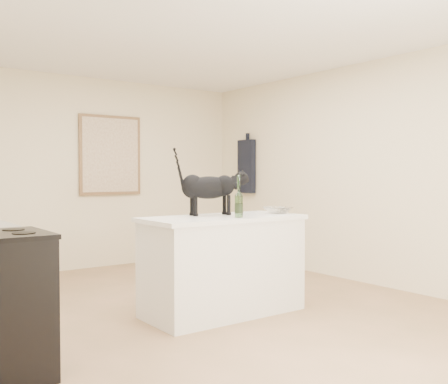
% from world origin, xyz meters
% --- Properties ---
extents(floor, '(5.50, 5.50, 0.00)m').
position_xyz_m(floor, '(0.00, 0.00, 0.00)').
color(floor, '#AB7E5B').
rests_on(floor, ground).
extents(ceiling, '(5.50, 5.50, 0.00)m').
position_xyz_m(ceiling, '(0.00, 0.00, 2.60)').
color(ceiling, white).
rests_on(ceiling, ground).
extents(wall_back, '(4.50, 0.00, 4.50)m').
position_xyz_m(wall_back, '(0.00, 2.75, 1.30)').
color(wall_back, beige).
rests_on(wall_back, ground).
extents(wall_right, '(0.00, 5.50, 5.50)m').
position_xyz_m(wall_right, '(2.25, 0.00, 1.30)').
color(wall_right, beige).
rests_on(wall_right, ground).
extents(island_base, '(1.44, 0.67, 0.86)m').
position_xyz_m(island_base, '(0.10, -0.20, 0.43)').
color(island_base, white).
rests_on(island_base, floor).
extents(island_top, '(1.50, 0.70, 0.04)m').
position_xyz_m(island_top, '(0.10, -0.20, 0.88)').
color(island_top, white).
rests_on(island_top, island_base).
extents(artwork_frame, '(0.90, 0.03, 1.10)m').
position_xyz_m(artwork_frame, '(0.30, 2.72, 1.55)').
color(artwork_frame, brown).
rests_on(artwork_frame, wall_back).
extents(artwork_canvas, '(0.82, 0.00, 1.02)m').
position_xyz_m(artwork_canvas, '(0.30, 2.70, 1.55)').
color(artwork_canvas, beige).
rests_on(artwork_canvas, wall_back).
extents(hanging_garment, '(0.08, 0.34, 0.80)m').
position_xyz_m(hanging_garment, '(2.19, 2.05, 1.40)').
color(hanging_garment, black).
rests_on(hanging_garment, wall_right).
extents(black_cat, '(0.69, 0.34, 0.47)m').
position_xyz_m(black_cat, '(0.05, -0.05, 1.13)').
color(black_cat, black).
rests_on(black_cat, island_top).
extents(wine_bottle, '(0.08, 0.08, 0.35)m').
position_xyz_m(wine_bottle, '(0.13, -0.39, 1.07)').
color(wine_bottle, '#265722').
rests_on(wine_bottle, island_top).
extents(glass_bowl, '(0.30, 0.30, 0.07)m').
position_xyz_m(glass_bowl, '(0.73, -0.25, 0.93)').
color(glass_bowl, white).
rests_on(glass_bowl, island_top).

